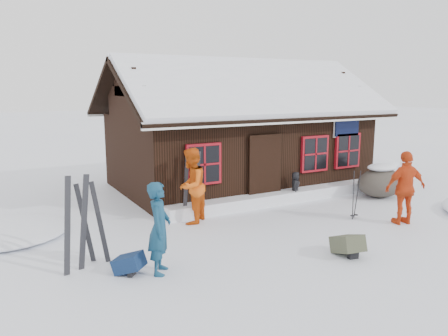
% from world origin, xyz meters
% --- Properties ---
extents(ground, '(120.00, 120.00, 0.00)m').
position_xyz_m(ground, '(0.00, 0.00, 0.00)').
color(ground, white).
rests_on(ground, ground).
extents(mountain_hut, '(8.90, 6.09, 4.42)m').
position_xyz_m(mountain_hut, '(1.50, 4.98, 1.58)').
color(mountain_hut, black).
rests_on(mountain_hut, ground).
extents(snow_drift, '(7.60, 0.60, 0.35)m').
position_xyz_m(snow_drift, '(1.50, 2.25, 0.17)').
color(snow_drift, white).
rests_on(snow_drift, ground).
extents(snow_mounds, '(20.60, 13.20, 0.48)m').
position_xyz_m(snow_mounds, '(1.65, 1.86, 0.00)').
color(snow_mounds, white).
rests_on(snow_mounds, ground).
extents(skier_teal, '(0.68, 0.75, 1.73)m').
position_xyz_m(skier_teal, '(-3.61, -0.75, 0.87)').
color(skier_teal, navy).
rests_on(skier_teal, ground).
extents(skier_orange_left, '(1.18, 1.17, 1.93)m').
position_xyz_m(skier_orange_left, '(-1.80, 1.75, 0.96)').
color(skier_orange_left, '#D5520F').
rests_on(skier_orange_left, ground).
extents(skier_orange_right, '(1.17, 0.73, 1.86)m').
position_xyz_m(skier_orange_right, '(2.85, -0.94, 0.93)').
color(skier_orange_right, red).
rests_on(skier_orange_right, ground).
extents(skier_crouched, '(0.52, 0.51, 0.90)m').
position_xyz_m(skier_crouched, '(1.87, 2.19, 0.45)').
color(skier_crouched, black).
rests_on(skier_crouched, ground).
extents(boulder, '(1.63, 1.22, 0.95)m').
position_xyz_m(boulder, '(4.55, 1.28, 0.48)').
color(boulder, '#4A443B').
rests_on(boulder, ground).
extents(ski_pair_left, '(0.59, 0.20, 1.89)m').
position_xyz_m(ski_pair_left, '(-4.93, 0.07, 0.90)').
color(ski_pair_left, black).
rests_on(ski_pair_left, ground).
extents(ski_pair_mid, '(0.61, 0.22, 1.68)m').
position_xyz_m(ski_pair_mid, '(-4.57, 0.35, 0.79)').
color(ski_pair_mid, black).
rests_on(ski_pair_mid, ground).
extents(ski_pair_right, '(0.51, 0.17, 1.81)m').
position_xyz_m(ski_pair_right, '(-1.59, 2.20, 0.85)').
color(ski_pair_right, black).
rests_on(ski_pair_right, ground).
extents(ski_poles, '(0.24, 0.12, 1.32)m').
position_xyz_m(ski_poles, '(2.11, -0.00, 0.62)').
color(ski_poles, black).
rests_on(ski_poles, ground).
extents(backpack_blue, '(0.64, 0.64, 0.28)m').
position_xyz_m(backpack_blue, '(-4.13, -0.52, 0.14)').
color(backpack_blue, '#11254A').
rests_on(backpack_blue, ground).
extents(backpack_olive, '(0.57, 0.69, 0.34)m').
position_xyz_m(backpack_olive, '(0.04, -1.84, 0.17)').
color(backpack_olive, '#414431').
rests_on(backpack_olive, ground).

